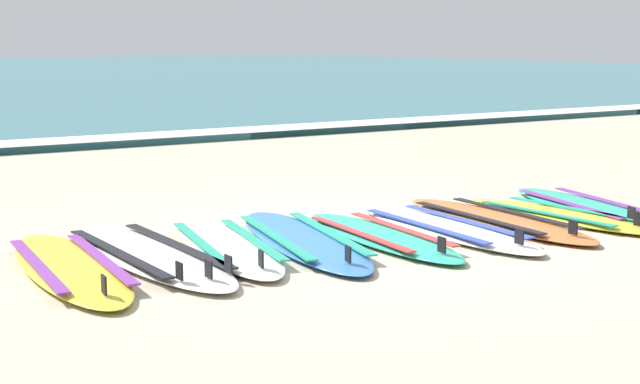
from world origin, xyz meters
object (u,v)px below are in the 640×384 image
Objects in this scene: surfboard_1 at (148,254)px; surfboard_3 at (302,239)px; surfboard_0 at (70,267)px; surfboard_4 at (381,236)px; surfboard_2 at (227,246)px; surfboard_8 at (588,207)px; surfboard_6 at (496,219)px; surfboard_5 at (445,228)px; surfboard_7 at (560,215)px.

surfboard_1 is 1.18m from surfboard_3.
surfboard_0 is 1.11× the size of surfboard_4.
surfboard_2 and surfboard_8 have the same top height.
surfboard_2 is at bearing 172.68° from surfboard_6.
surfboard_1 is 0.59m from surfboard_2.
surfboard_3 is 2.90m from surfboard_8.
surfboard_5 is at bearing -175.33° from surfboard_6.
surfboard_4 is at bearing -15.67° from surfboard_2.
surfboard_6 is at bearing -4.81° from surfboard_0.
surfboard_1 and surfboard_7 have the same top height.
surfboard_1 is at bearing 167.46° from surfboard_4.
surfboard_6 is (2.36, -0.30, -0.00)m from surfboard_2.
surfboard_1 and surfboard_8 have the same top height.
surfboard_2 is 1.80m from surfboard_5.
surfboard_0 is 1.04× the size of surfboard_5.
surfboard_6 is (1.21, 0.02, -0.00)m from surfboard_4.
surfboard_0 is 1.75m from surfboard_3.
surfboard_0 is at bearing 176.70° from surfboard_3.
surfboard_4 is at bearing -20.74° from surfboard_3.
surfboard_1 and surfboard_4 have the same top height.
surfboard_5 is at bearing -2.63° from surfboard_4.
surfboard_5 is at bearing -11.62° from surfboard_3.
surfboard_0 and surfboard_8 have the same top height.
surfboard_1 is (0.58, 0.07, 0.00)m from surfboard_0.
surfboard_4 is (1.15, -0.32, 0.00)m from surfboard_2.
surfboard_5 is at bearing -11.24° from surfboard_2.
surfboard_7 is at bearing -8.46° from surfboard_1.
surfboard_8 is (4.64, -0.30, 0.00)m from surfboard_0.
surfboard_1 is at bearing 171.54° from surfboard_7.
surfboard_0 is 1.01× the size of surfboard_6.
surfboard_3 and surfboard_7 have the same top height.
surfboard_2 is 2.37m from surfboard_6.
surfboard_5 is 0.59m from surfboard_6.
surfboard_0 and surfboard_4 have the same top height.
surfboard_6 is at bearing 0.94° from surfboard_4.
surfboard_3 is 0.61m from surfboard_4.
surfboard_4 is 0.62m from surfboard_5.
surfboard_3 is (1.17, -0.17, -0.00)m from surfboard_1.
surfboard_3 is at bearing -8.32° from surfboard_1.
surfboard_0 is 2.34m from surfboard_4.
surfboard_7 is (0.59, -0.16, 0.00)m from surfboard_6.
surfboard_5 is 0.97× the size of surfboard_6.
surfboard_5 is 1.71m from surfboard_8.
surfboard_2 and surfboard_4 have the same top height.
surfboard_2 is 1.05× the size of surfboard_4.
surfboard_3 is at bearing 159.26° from surfboard_4.
surfboard_5 is (1.77, -0.35, -0.00)m from surfboard_2.
surfboard_2 and surfboard_6 have the same top height.
surfboard_1 is at bearing 173.81° from surfboard_2.
surfboard_0 is 0.96× the size of surfboard_3.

